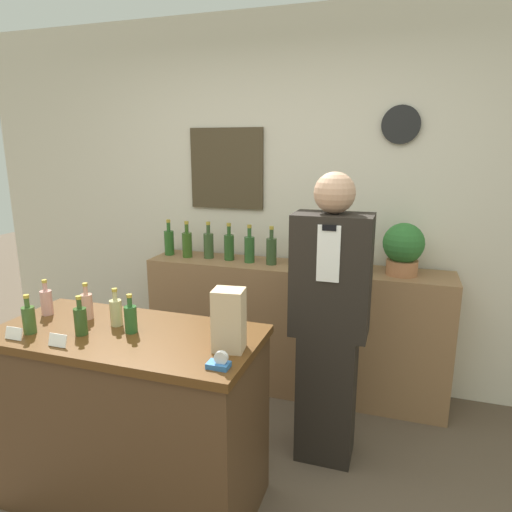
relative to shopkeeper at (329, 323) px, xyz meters
The scene contains 25 objects.
back_wall 1.18m from the shopkeeper, 117.89° to the left, with size 5.20×0.09×2.70m.
back_shelf 0.85m from the shopkeeper, 118.07° to the left, with size 2.16×0.38×0.95m.
display_counter 1.14m from the shopkeeper, 143.15° to the right, with size 1.28×0.61×0.92m.
shopkeeper is the anchor object (origin of this frame).
potted_plant 0.83m from the shopkeeper, 62.00° to the left, with size 0.26×0.26×0.34m.
paper_bag 0.78m from the shopkeeper, 116.03° to the right, with size 0.14×0.12×0.27m.
tape_dispenser 0.90m from the shopkeeper, 109.88° to the right, with size 0.09×0.06×0.07m.
price_card_left 1.57m from the shopkeeper, 145.99° to the right, with size 0.09×0.02×0.06m.
price_card_right 1.38m from the shopkeeper, 140.29° to the right, with size 0.09×0.02×0.06m.
counter_bottle_0 1.51m from the shopkeeper, 157.54° to the right, with size 0.06×0.06×0.19m.
counter_bottle_1 1.52m from the shopkeeper, 148.22° to the right, with size 0.06×0.06×0.19m.
counter_bottle_2 1.29m from the shopkeeper, 154.17° to the right, with size 0.06×0.06×0.19m.
counter_bottle_3 1.29m from the shopkeeper, 144.87° to the right, with size 0.06×0.06×0.19m.
counter_bottle_4 1.13m from the shopkeeper, 148.45° to the right, with size 0.06×0.06×0.19m.
counter_bottle_5 1.07m from the shopkeeper, 142.58° to the right, with size 0.06×0.06×0.19m.
shelf_bottle_0 1.55m from the shopkeeper, 152.76° to the left, with size 0.07×0.07×0.28m.
shelf_bottle_1 1.39m from the shopkeeper, 150.55° to the left, with size 0.07×0.07×0.28m.
shelf_bottle_2 1.27m from the shopkeeper, 145.86° to the left, with size 0.07×0.07×0.28m.
shelf_bottle_3 1.13m from the shopkeeper, 141.22° to the left, with size 0.07×0.07×0.28m.
shelf_bottle_4 0.99m from the shopkeeper, 136.09° to the left, with size 0.07×0.07×0.28m.
shelf_bottle_5 0.88m from the shopkeeper, 128.59° to the left, with size 0.07×0.07×0.28m.
shelf_bottle_6 0.80m from the shopkeeper, 118.25° to the left, with size 0.07×0.07×0.28m.
shelf_bottle_7 0.75m from the shopkeeper, 105.81° to the left, with size 0.07×0.07×0.28m.
shelf_bottle_8 0.74m from the shopkeeper, 92.29° to the left, with size 0.07×0.07×0.28m.
shelf_bottle_9 0.74m from the shopkeeper, 78.50° to the left, with size 0.07×0.07×0.28m.
Camera 1 is at (0.84, -1.30, 1.78)m, focal length 32.00 mm.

